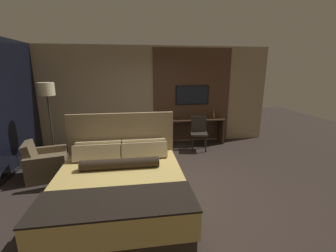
% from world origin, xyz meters
% --- Properties ---
extents(ground_plane, '(16.00, 16.00, 0.00)m').
position_xyz_m(ground_plane, '(0.00, 0.00, 0.00)').
color(ground_plane, '#332823').
extents(wall_back_tv_panel, '(7.20, 0.09, 2.80)m').
position_xyz_m(wall_back_tv_panel, '(0.17, 2.59, 1.40)').
color(wall_back_tv_panel, tan).
rests_on(wall_back_tv_panel, ground_plane).
extents(bed, '(1.98, 2.14, 1.36)m').
position_xyz_m(bed, '(-0.65, -0.65, 0.37)').
color(bed, '#33281E').
rests_on(bed, ground_plane).
extents(desk, '(1.79, 0.47, 0.76)m').
position_xyz_m(desk, '(1.30, 2.34, 0.51)').
color(desk, '#422D1E').
rests_on(desk, ground_plane).
extents(tv, '(0.99, 0.04, 0.56)m').
position_xyz_m(tv, '(1.30, 2.52, 1.42)').
color(tv, black).
extents(desk_chair, '(0.52, 0.52, 0.91)m').
position_xyz_m(desk_chair, '(1.33, 1.82, 0.54)').
color(desk_chair, '#28231E').
rests_on(desk_chair, ground_plane).
extents(armchair_by_window, '(0.88, 0.90, 0.76)m').
position_xyz_m(armchair_by_window, '(-2.24, 0.69, 0.26)').
color(armchair_by_window, brown).
rests_on(armchair_by_window, ground_plane).
extents(floor_lamp, '(0.34, 0.34, 1.88)m').
position_xyz_m(floor_lamp, '(-2.27, 1.32, 1.59)').
color(floor_lamp, '#282623').
rests_on(floor_lamp, ground_plane).
extents(vase_tall, '(0.10, 0.10, 0.31)m').
position_xyz_m(vase_tall, '(0.60, 2.37, 0.91)').
color(vase_tall, '#4C706B').
rests_on(vase_tall, desk).
extents(vase_short, '(0.07, 0.07, 0.29)m').
position_xyz_m(vase_short, '(1.95, 2.39, 0.90)').
color(vase_short, '#846647').
rests_on(vase_short, desk).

